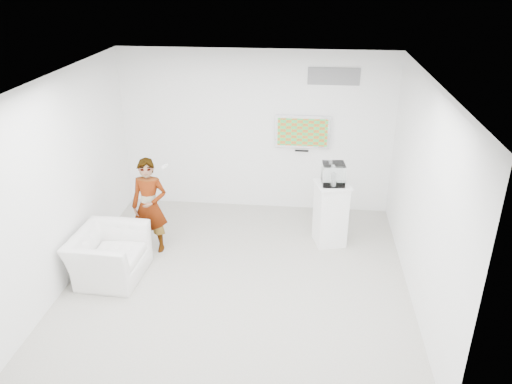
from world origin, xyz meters
TOP-DOWN VIEW (x-y plane):
  - room at (0.00, 0.00)m, footprint 5.01×5.01m
  - tv at (0.85, 2.45)m, footprint 1.00×0.08m
  - logo_decal at (1.35, 2.49)m, footprint 0.90×0.02m
  - person at (-1.52, 0.68)m, footprint 0.58×0.39m
  - armchair at (-1.94, -0.14)m, footprint 1.02×1.16m
  - pedestal at (1.38, 1.22)m, footprint 0.64×0.64m
  - floor_uplight at (1.21, 2.19)m, footprint 0.21×0.21m
  - vitrine at (1.38, 1.22)m, footprint 0.38×0.38m
  - console at (1.38, 1.22)m, footprint 0.08×0.16m
  - wii_remote at (-1.27, 0.83)m, footprint 0.08×0.15m

SIDE VIEW (x-z plane):
  - floor_uplight at x=1.21m, z-range 0.00..0.27m
  - armchair at x=-1.94m, z-range 0.00..0.72m
  - pedestal at x=1.38m, z-range 0.00..1.08m
  - person at x=-1.52m, z-range 0.00..1.59m
  - console at x=1.38m, z-range 1.08..1.29m
  - vitrine at x=1.38m, z-range 1.08..1.43m
  - wii_remote at x=-1.27m, z-range 1.41..1.45m
  - room at x=0.00m, z-range 0.00..3.00m
  - tv at x=0.85m, z-range 1.25..1.85m
  - logo_decal at x=1.35m, z-range 2.40..2.70m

